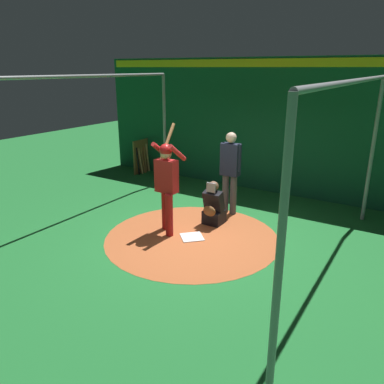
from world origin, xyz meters
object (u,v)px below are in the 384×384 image
(bat_rack, at_px, (145,156))
(umpire, at_px, (230,168))
(home_plate, at_px, (192,237))
(batter, at_px, (167,179))
(catcher, at_px, (213,207))

(bat_rack, bearing_deg, umpire, 64.73)
(home_plate, relative_size, batter, 0.19)
(umpire, distance_m, bat_rack, 4.41)
(catcher, xyz_separation_m, bat_rack, (-2.62, -3.96, 0.11))
(batter, xyz_separation_m, bat_rack, (-3.47, -3.37, -0.63))
(home_plate, xyz_separation_m, batter, (0.02, -0.57, 1.11))
(batter, height_order, catcher, batter)
(home_plate, distance_m, bat_rack, 5.26)
(catcher, height_order, umpire, umpire)
(batter, distance_m, bat_rack, 4.88)
(catcher, height_order, bat_rack, bat_rack)
(umpire, relative_size, bat_rack, 1.77)
(batter, bearing_deg, home_plate, 92.47)
(home_plate, distance_m, umpire, 1.90)
(home_plate, distance_m, catcher, 0.90)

